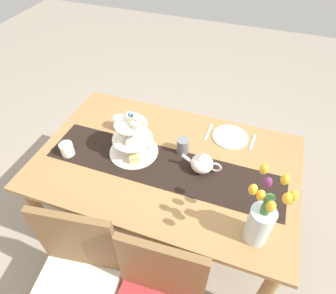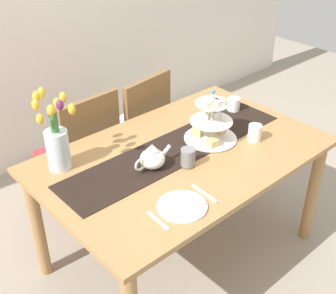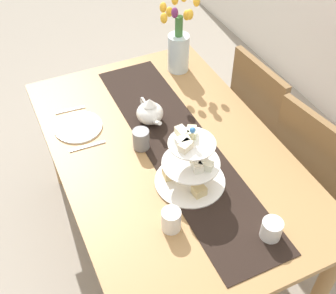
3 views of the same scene
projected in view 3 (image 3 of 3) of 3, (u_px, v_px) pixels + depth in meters
The scene contains 14 objects.
ground_plane at pixel (169, 241), 2.51m from camera, with size 8.00×8.00×0.00m, color gray.
dining_table at pixel (169, 165), 2.06m from camera, with size 1.56×0.99×0.74m.
chair_left at pixel (268, 120), 2.50m from camera, with size 0.44×0.44×0.91m.
chair_right at pixel (317, 171), 2.22m from camera, with size 0.48×0.48×0.91m.
table_runner at pixel (179, 146), 2.00m from camera, with size 1.41×0.31×0.00m, color black.
tiered_cake_stand at pixel (191, 165), 1.78m from camera, with size 0.30×0.30×0.30m.
teapot at pixel (150, 112), 2.09m from camera, with size 0.24×0.13×0.14m.
tulip_vase at pixel (178, 44), 2.34m from camera, with size 0.19×0.24×0.43m.
cream_jug at pixel (271, 230), 1.63m from camera, with size 0.08×0.08×0.09m, color white.
dinner_plate_left at pixel (78, 127), 2.10m from camera, with size 0.23×0.23×0.01m, color white.
fork_left at pixel (70, 110), 2.19m from camera, with size 0.02×0.15×0.01m, color silver.
knife_left at pixel (87, 146), 2.00m from camera, with size 0.01×0.17×0.01m, color silver.
mug_grey at pixel (141, 139), 1.97m from camera, with size 0.08×0.08×0.10m, color slate.
mug_white_text at pixel (171, 220), 1.65m from camera, with size 0.08×0.08×0.10m, color white.
Camera 3 is at (1.28, -0.60, 2.14)m, focal length 46.59 mm.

